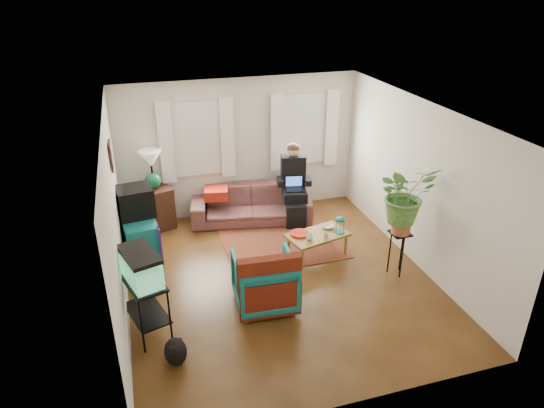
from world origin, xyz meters
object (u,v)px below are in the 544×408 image
object	(u,v)px
plant_stand	(398,253)
aquarium_stand	(146,307)
side_table	(156,208)
armchair	(264,279)
sofa	(251,199)
coffee_table	(317,245)
dresser	(140,242)

from	to	relation	value
plant_stand	aquarium_stand	bearing A→B (deg)	-175.15
side_table	armchair	distance (m)	3.06
sofa	coffee_table	world-z (taller)	sofa
aquarium_stand	armchair	distance (m)	1.62
dresser	plant_stand	distance (m)	4.03
coffee_table	plant_stand	distance (m)	1.31
armchair	dresser	bearing A→B (deg)	-40.12
aquarium_stand	coffee_table	distance (m)	3.04
coffee_table	plant_stand	size ratio (longest dim) A/B	1.37
dresser	armchair	distance (m)	2.22
aquarium_stand	plant_stand	world-z (taller)	aquarium_stand
side_table	armchair	world-z (taller)	armchair
sofa	plant_stand	bearing A→B (deg)	-43.59
dresser	armchair	size ratio (longest dim) A/B	1.14
sofa	dresser	distance (m)	2.32
armchair	aquarium_stand	bearing A→B (deg)	9.22
side_table	plant_stand	bearing A→B (deg)	-37.34
armchair	coffee_table	bearing A→B (deg)	-136.67
armchair	plant_stand	bearing A→B (deg)	-172.41
dresser	armchair	bearing A→B (deg)	-50.79
sofa	coffee_table	bearing A→B (deg)	-54.38
side_table	armchair	size ratio (longest dim) A/B	0.93
coffee_table	dresser	bearing A→B (deg)	155.46
side_table	armchair	xyz separation A→B (m)	(1.27, -2.79, 0.03)
coffee_table	plant_stand	xyz separation A→B (m)	(0.99, -0.83, 0.16)
sofa	armchair	size ratio (longest dim) A/B	2.64
plant_stand	coffee_table	bearing A→B (deg)	139.93
sofa	plant_stand	xyz separation A→B (m)	(1.71, -2.41, -0.07)
sofa	aquarium_stand	bearing A→B (deg)	-116.35
side_table	coffee_table	distance (m)	3.05
sofa	armchair	distance (m)	2.61
coffee_table	aquarium_stand	bearing A→B (deg)	-171.31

